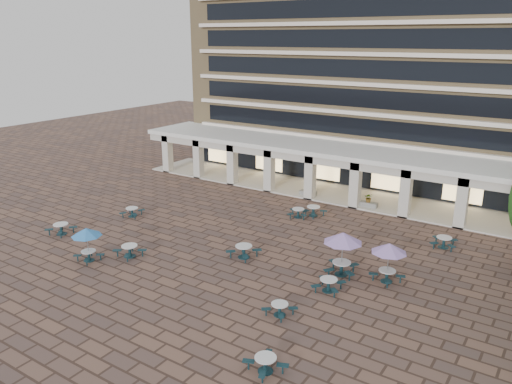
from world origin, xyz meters
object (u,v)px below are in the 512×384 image
picnic_table_3 (266,363)px  picnic_table_0 (61,228)px  planter_left (308,192)px  picnic_table_2 (329,284)px  planter_right (369,202)px

picnic_table_3 → picnic_table_0: bearing=-170.9°
planter_left → picnic_table_2: bearing=-58.5°
picnic_table_0 → picnic_table_3: (20.76, -4.99, -0.04)m
picnic_table_0 → picnic_table_3: bearing=-19.1°
picnic_table_3 → planter_left: size_ratio=1.31×
planter_right → picnic_table_2: bearing=-77.0°
planter_right → picnic_table_3: bearing=-79.4°
picnic_table_2 → planter_right: 15.31m
picnic_table_3 → planter_right: size_ratio=1.31×
picnic_table_2 → picnic_table_3: size_ratio=0.91×
picnic_table_2 → planter_left: (-9.15, 14.92, -0.03)m
picnic_table_0 → picnic_table_2: 20.14m
picnic_table_0 → planter_right: bearing=41.8°
planter_right → picnic_table_0: bearing=-132.6°
picnic_table_3 → planter_right: 23.28m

